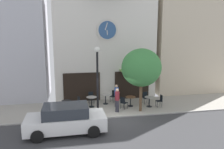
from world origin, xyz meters
name	(u,v)px	position (x,y,z in m)	size (l,w,h in m)	color
ground_plane	(116,121)	(0.00, -0.50, -0.02)	(25.19, 9.19, 0.13)	#9E998E
clock_building	(105,34)	(0.25, 5.35, 5.30)	(8.29, 3.87, 10.30)	silver
neighbor_building_left	(6,8)	(-7.49, 6.03, 7.33)	(5.91, 3.88, 14.67)	#B2B2BC
neighbor_building_right	(190,6)	(8.31, 6.07, 7.79)	(6.99, 3.96, 15.58)	beige
street_lamp	(97,81)	(-0.94, 0.92, 2.31)	(0.36, 0.36, 4.55)	black
street_tree	(141,68)	(2.07, 0.91, 3.08)	(2.74, 2.46, 4.39)	brown
cafe_table_rightmost	(67,104)	(-3.02, 1.89, 0.52)	(0.68, 0.68, 0.74)	black
cafe_table_center_right	(92,100)	(-1.21, 2.45, 0.56)	(0.75, 0.75, 0.76)	black
cafe_table_center	(106,97)	(-0.08, 2.93, 0.52)	(0.68, 0.68, 0.75)	black
cafe_table_leftmost	(131,99)	(1.66, 2.05, 0.53)	(0.75, 0.75, 0.73)	black
cafe_table_near_door	(149,100)	(3.01, 1.68, 0.53)	(0.72, 0.72, 0.75)	black
cafe_chair_curbside	(80,101)	(-2.06, 2.30, 0.53)	(0.50, 0.50, 0.90)	black
cafe_chair_outer	(91,97)	(-1.17, 3.29, 0.53)	(0.45, 0.45, 0.90)	black
cafe_chair_under_awning	(123,102)	(0.99, 1.54, 0.53)	(0.56, 0.56, 0.90)	black
cafe_chair_near_tree	(160,100)	(3.77, 1.52, 0.53)	(0.40, 0.40, 0.90)	black
cafe_chair_left_end	(78,104)	(-2.27, 1.66, 0.53)	(0.48, 0.48, 0.90)	black
cafe_chair_facing_street	(114,95)	(0.64, 3.40, 0.53)	(0.56, 0.56, 0.90)	black
cafe_chair_by_entrance	(146,97)	(2.99, 2.50, 0.53)	(0.43, 0.43, 0.90)	black
pedestrian_maroon	(117,100)	(0.43, 1.05, 0.86)	(0.39, 0.39, 1.67)	#2D2D38
pedestrian_blue	(117,95)	(0.62, 2.18, 0.86)	(0.37, 0.37, 1.67)	#2D2D38
parked_car_white	(66,119)	(-3.01, -1.59, 0.76)	(4.32, 2.06, 1.55)	white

